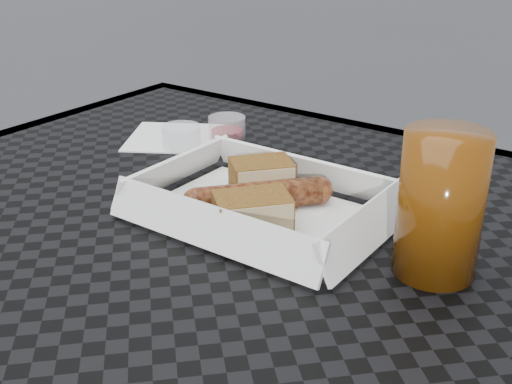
% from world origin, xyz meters
% --- Properties ---
extents(patio_table, '(0.80, 0.80, 0.74)m').
position_xyz_m(patio_table, '(0.00, 0.00, 0.67)').
color(patio_table, black).
rests_on(patio_table, ground).
extents(food_tray, '(0.22, 0.15, 0.00)m').
position_xyz_m(food_tray, '(0.05, 0.06, 0.75)').
color(food_tray, white).
rests_on(food_tray, patio_table).
extents(bratwurst, '(0.11, 0.13, 0.03)m').
position_xyz_m(bratwurst, '(0.05, 0.06, 0.76)').
color(bratwurst, brown).
rests_on(bratwurst, food_tray).
extents(bread_near, '(0.08, 0.08, 0.04)m').
position_xyz_m(bread_near, '(0.03, 0.09, 0.77)').
color(bread_near, brown).
rests_on(bread_near, food_tray).
extents(bread_far, '(0.08, 0.08, 0.04)m').
position_xyz_m(bread_far, '(0.07, 0.02, 0.77)').
color(bread_far, brown).
rests_on(bread_far, food_tray).
extents(veg_garnish, '(0.03, 0.03, 0.00)m').
position_xyz_m(veg_garnish, '(0.11, 0.01, 0.75)').
color(veg_garnish, '#D34E09').
rests_on(veg_garnish, food_tray).
extents(napkin, '(0.16, 0.16, 0.00)m').
position_xyz_m(napkin, '(-0.18, 0.19, 0.75)').
color(napkin, white).
rests_on(napkin, patio_table).
extents(condiment_cup_sauce, '(0.05, 0.05, 0.03)m').
position_xyz_m(condiment_cup_sauce, '(-0.12, 0.23, 0.76)').
color(condiment_cup_sauce, maroon).
rests_on(condiment_cup_sauce, patio_table).
extents(condiment_cup_empty, '(0.05, 0.05, 0.03)m').
position_xyz_m(condiment_cup_empty, '(-0.14, 0.16, 0.76)').
color(condiment_cup_empty, silver).
rests_on(condiment_cup_empty, patio_table).
extents(drink_glass, '(0.07, 0.07, 0.13)m').
position_xyz_m(drink_glass, '(0.24, 0.06, 0.81)').
color(drink_glass, '#562A07').
rests_on(drink_glass, patio_table).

